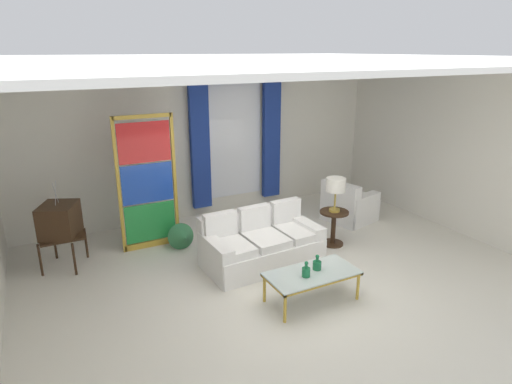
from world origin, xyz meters
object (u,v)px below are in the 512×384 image
vintage_tv (60,222)px  coffee_table (312,275)px  bottle_blue_decanter (306,271)px  round_side_table (334,225)px  bottle_crystal_tall (317,264)px  armchair_white (348,206)px  stained_glass_divider (148,186)px  peacock_figurine (183,238)px  couch_white_long (260,244)px  table_lamp_brass (336,186)px

vintage_tv → coffee_table: bearing=-42.2°
bottle_blue_decanter → round_side_table: 1.96m
bottle_crystal_tall → round_side_table: (1.21, 1.24, -0.13)m
bottle_blue_decanter → bottle_crystal_tall: size_ratio=1.00×
armchair_white → round_side_table: 1.18m
stained_glass_divider → round_side_table: 3.11m
bottle_blue_decanter → vintage_tv: 3.69m
vintage_tv → armchair_white: (4.99, -0.48, -0.44)m
peacock_figurine → round_side_table: bearing=-22.2°
coffee_table → vintage_tv: (-2.77, 2.51, 0.36)m
armchair_white → round_side_table: armchair_white is taller
couch_white_long → bottle_crystal_tall: size_ratio=8.56×
bottle_crystal_tall → peacock_figurine: 2.46m
coffee_table → table_lamp_brass: bearing=44.3°
peacock_figurine → table_lamp_brass: size_ratio=1.05×
peacock_figurine → table_lamp_brass: (2.31, -0.95, 0.81)m
coffee_table → armchair_white: (2.22, 2.03, -0.08)m
stained_glass_divider → bottle_crystal_tall: bearing=-59.4°
bottle_blue_decanter → bottle_crystal_tall: same height
armchair_white → round_side_table: size_ratio=1.65×
coffee_table → round_side_table: bearing=44.3°
peacock_figurine → armchair_white: bearing=-3.5°
coffee_table → table_lamp_brass: size_ratio=2.09×
vintage_tv → armchair_white: size_ratio=1.37×
couch_white_long → vintage_tv: size_ratio=1.33×
bottle_blue_decanter → armchair_white: 3.14m
couch_white_long → peacock_figurine: size_ratio=2.99×
bottle_crystal_tall → table_lamp_brass: size_ratio=0.37×
stained_glass_divider → peacock_figurine: size_ratio=3.67×
couch_white_long → vintage_tv: bearing=155.4°
coffee_table → bottle_crystal_tall: (0.10, 0.04, 0.11)m
bottle_blue_decanter → peacock_figurine: 2.45m
stained_glass_divider → peacock_figurine: 1.01m
couch_white_long → stained_glass_divider: (-1.33, 1.33, 0.75)m
bottle_crystal_tall → armchair_white: 2.91m
bottle_blue_decanter → table_lamp_brass: bearing=42.7°
bottle_blue_decanter → stained_glass_divider: (-1.29, 2.66, 0.58)m
peacock_figurine → bottle_crystal_tall: bearing=-63.2°
couch_white_long → armchair_white: couch_white_long is taller
vintage_tv → couch_white_long: bearing=-24.6°
table_lamp_brass → couch_white_long: bearing=179.9°
bottle_blue_decanter → armchair_white: size_ratio=0.21×
stained_glass_divider → peacock_figurine: bearing=-42.8°
bottle_crystal_tall → table_lamp_brass: table_lamp_brass is taller
vintage_tv → round_side_table: bearing=-16.8°
armchair_white → stained_glass_divider: 3.77m
table_lamp_brass → peacock_figurine: bearing=157.8°
armchair_white → peacock_figurine: size_ratio=1.63×
bottle_crystal_tall → round_side_table: size_ratio=0.35×
stained_glass_divider → table_lamp_brass: size_ratio=3.86×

